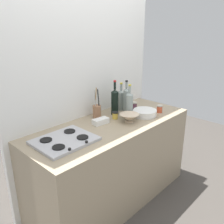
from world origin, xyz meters
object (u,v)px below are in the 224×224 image
(butter_dish, at_px, (101,121))
(condiment_jar_spare, at_px, (115,115))
(plate_stack, at_px, (144,113))
(stovetop_hob, at_px, (65,140))
(mixing_bowl, at_px, (129,118))
(condiment_jar_front, at_px, (134,106))
(utensil_crock, at_px, (97,111))
(condiment_jar_rear, at_px, (160,109))
(wine_bottle_rightmost, at_px, (126,100))
(wine_bottle_mid_right, at_px, (115,101))
(wine_bottle_mid_left, at_px, (121,99))
(wine_bottle_leftmost, at_px, (129,104))

(butter_dish, distance_m, condiment_jar_spare, 0.20)
(plate_stack, bearing_deg, stovetop_hob, 173.19)
(stovetop_hob, bearing_deg, mixing_bowl, -8.69)
(condiment_jar_front, distance_m, condiment_jar_spare, 0.37)
(utensil_crock, bearing_deg, butter_dish, -121.88)
(condiment_jar_rear, distance_m, condiment_jar_spare, 0.54)
(plate_stack, height_order, condiment_jar_front, condiment_jar_front)
(stovetop_hob, xyz_separation_m, butter_dish, (0.48, 0.07, 0.01))
(condiment_jar_front, bearing_deg, wine_bottle_rightmost, 174.40)
(stovetop_hob, distance_m, wine_bottle_mid_right, 0.80)
(wine_bottle_rightmost, xyz_separation_m, condiment_jar_front, (0.13, -0.01, -0.10))
(plate_stack, distance_m, condiment_jar_front, 0.23)
(wine_bottle_mid_left, height_order, condiment_jar_front, wine_bottle_mid_left)
(plate_stack, xyz_separation_m, condiment_jar_spare, (-0.29, 0.17, 0.01))
(wine_bottle_rightmost, height_order, condiment_jar_rear, wine_bottle_rightmost)
(plate_stack, distance_m, butter_dish, 0.52)
(wine_bottle_mid_right, height_order, condiment_jar_rear, wine_bottle_mid_right)
(wine_bottle_leftmost, relative_size, wine_bottle_rightmost, 0.97)
(stovetop_hob, height_order, utensil_crock, utensil_crock)
(condiment_jar_rear, bearing_deg, mixing_bowl, 171.90)
(stovetop_hob, relative_size, wine_bottle_leftmost, 1.38)
(wine_bottle_mid_right, distance_m, condiment_jar_rear, 0.52)
(plate_stack, xyz_separation_m, wine_bottle_leftmost, (-0.13, 0.11, 0.11))
(condiment_jar_front, relative_size, condiment_jar_rear, 1.06)
(butter_dish, xyz_separation_m, utensil_crock, (0.10, 0.16, 0.05))
(wine_bottle_mid_left, xyz_separation_m, condiment_jar_rear, (0.23, -0.37, -0.08))
(wine_bottle_rightmost, bearing_deg, wine_bottle_leftmost, -127.06)
(mixing_bowl, bearing_deg, wine_bottle_mid_left, 54.27)
(wine_bottle_mid_left, height_order, condiment_jar_spare, wine_bottle_mid_left)
(butter_dish, relative_size, utensil_crock, 0.49)
(butter_dish, bearing_deg, condiment_jar_rear, -19.21)
(condiment_jar_rear, bearing_deg, condiment_jar_front, 114.09)
(butter_dish, xyz_separation_m, condiment_jar_front, (0.57, 0.03, 0.02))
(condiment_jar_rear, bearing_deg, wine_bottle_mid_right, 140.30)
(stovetop_hob, bearing_deg, plate_stack, -6.81)
(butter_dish, xyz_separation_m, condiment_jar_spare, (0.20, -0.01, 0.01))
(condiment_jar_spare, bearing_deg, plate_stack, -30.46)
(stovetop_hob, distance_m, plate_stack, 0.97)
(stovetop_hob, xyz_separation_m, wine_bottle_leftmost, (0.83, -0.01, 0.13))
(wine_bottle_leftmost, height_order, utensil_crock, wine_bottle_leftmost)
(wine_bottle_leftmost, height_order, wine_bottle_mid_left, wine_bottle_leftmost)
(wine_bottle_mid_left, relative_size, condiment_jar_spare, 4.19)
(plate_stack, bearing_deg, condiment_jar_spare, 149.54)
(wine_bottle_mid_left, relative_size, butter_dish, 1.97)
(wine_bottle_mid_left, height_order, wine_bottle_rightmost, wine_bottle_rightmost)
(plate_stack, xyz_separation_m, condiment_jar_rear, (0.20, -0.06, 0.01))
(utensil_crock, bearing_deg, condiment_jar_spare, -60.40)
(condiment_jar_front, xyz_separation_m, condiment_jar_spare, (-0.37, -0.04, -0.01))
(wine_bottle_mid_right, height_order, condiment_jar_spare, wine_bottle_mid_right)
(condiment_jar_front, bearing_deg, plate_stack, -111.40)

